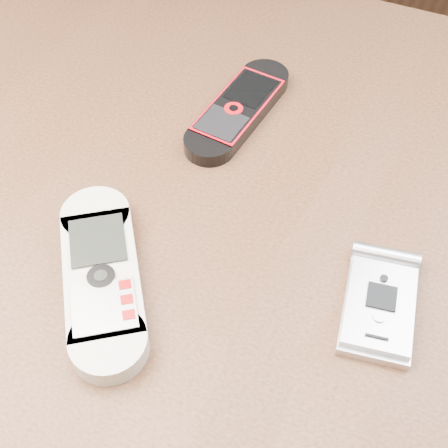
# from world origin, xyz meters

# --- Properties ---
(table) EXTENTS (1.20, 0.80, 0.75)m
(table) POSITION_xyz_m (0.00, 0.00, 0.64)
(table) COLOR black
(table) RESTS_ON ground
(nokia_white) EXTENTS (0.15, 0.18, 0.02)m
(nokia_white) POSITION_xyz_m (-0.06, -0.09, 0.76)
(nokia_white) COLOR beige
(nokia_white) RESTS_ON table
(nokia_black_red) EXTENTS (0.07, 0.17, 0.02)m
(nokia_black_red) POSITION_xyz_m (-0.04, 0.14, 0.76)
(nokia_black_red) COLOR black
(nokia_black_red) RESTS_ON table
(motorola_razr) EXTENTS (0.07, 0.11, 0.02)m
(motorola_razr) POSITION_xyz_m (0.15, -0.02, 0.76)
(motorola_razr) COLOR silver
(motorola_razr) RESTS_ON table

